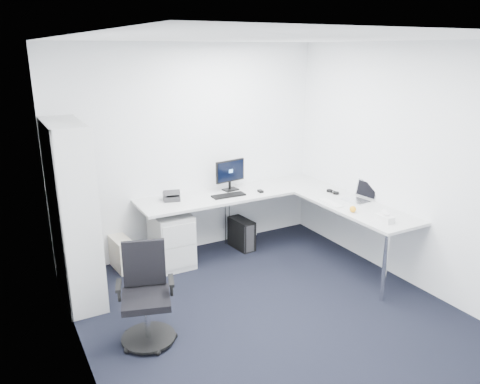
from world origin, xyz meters
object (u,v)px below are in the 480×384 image
monitor (230,175)px  laptop (356,192)px  bookshelf (73,214)px  l_desk (254,228)px  task_chair (146,297)px

monitor → laptop: 1.63m
bookshelf → laptop: bookshelf is taller
bookshelf → monitor: size_ratio=4.39×
l_desk → monitor: (-0.10, 0.47, 0.62)m
bookshelf → laptop: (3.22, -0.74, -0.04)m
l_desk → task_chair: 2.11m
task_chair → laptop: size_ratio=2.85×
monitor → bookshelf: bearing=-177.4°
monitor → l_desk: bearing=-87.3°
l_desk → laptop: bearing=-33.4°
monitor → laptop: (1.14, -1.16, -0.10)m
monitor → laptop: monitor is taller
task_chair → monitor: 2.38m
laptop → task_chair: bearing=-178.9°
laptop → bookshelf: bearing=159.8°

